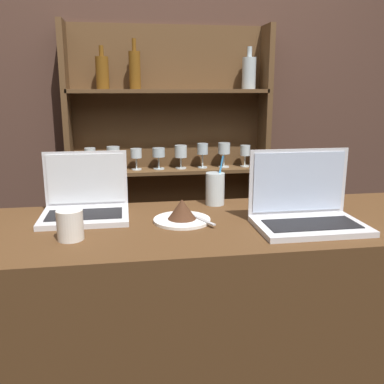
% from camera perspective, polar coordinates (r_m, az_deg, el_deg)
% --- Properties ---
extents(bar_counter, '(2.08, 0.58, 0.99)m').
position_cam_1_polar(bar_counter, '(1.64, 0.96, -20.80)').
color(bar_counter, '#4C3019').
rests_on(bar_counter, ground_plane).
extents(back_wall, '(7.00, 0.06, 2.70)m').
position_cam_1_polar(back_wall, '(2.51, -3.66, 12.02)').
color(back_wall, '#4C3328').
rests_on(back_wall, ground_plane).
extents(back_shelf, '(1.12, 0.18, 1.76)m').
position_cam_1_polar(back_shelf, '(2.48, -3.03, 2.10)').
color(back_shelf, brown).
rests_on(back_shelf, ground_plane).
extents(laptop_near, '(0.29, 0.23, 0.22)m').
position_cam_1_polar(laptop_near, '(1.54, -14.02, -1.43)').
color(laptop_near, silver).
rests_on(laptop_near, bar_counter).
extents(laptop_far, '(0.34, 0.23, 0.24)m').
position_cam_1_polar(laptop_far, '(1.44, 14.91, -2.22)').
color(laptop_far, silver).
rests_on(laptop_far, bar_counter).
extents(cake_plate, '(0.19, 0.19, 0.08)m').
position_cam_1_polar(cake_plate, '(1.43, -1.34, -2.85)').
color(cake_plate, white).
rests_on(cake_plate, bar_counter).
extents(water_glass, '(0.07, 0.07, 0.19)m').
position_cam_1_polar(water_glass, '(1.63, 3.10, 0.45)').
color(water_glass, silver).
rests_on(water_glass, bar_counter).
extents(coffee_cup, '(0.08, 0.08, 0.09)m').
position_cam_1_polar(coffee_cup, '(1.31, -15.94, -4.25)').
color(coffee_cup, silver).
rests_on(coffee_cup, bar_counter).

